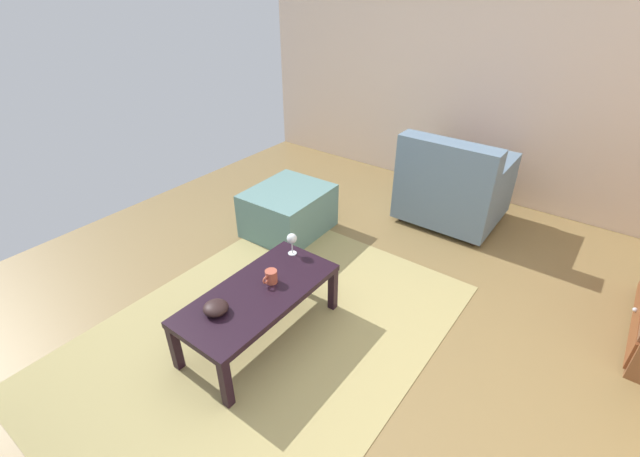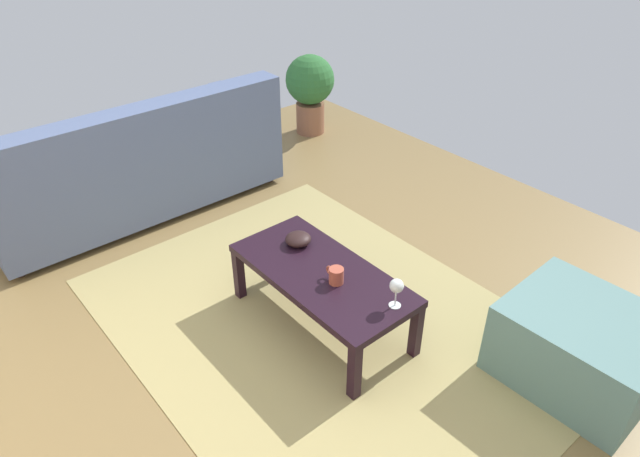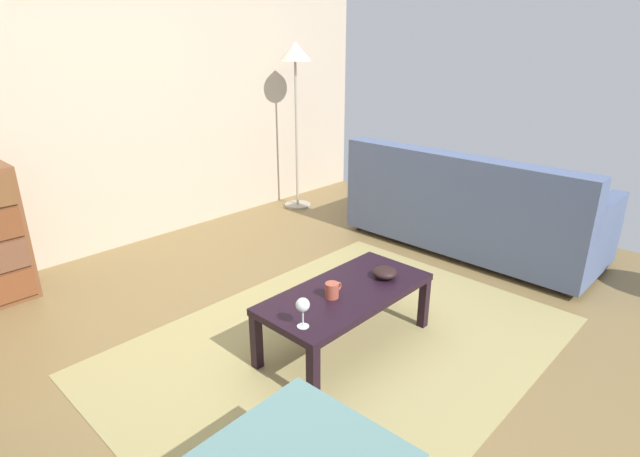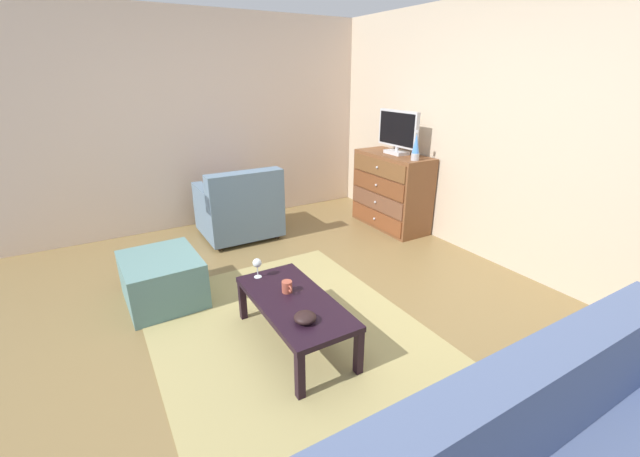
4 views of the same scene
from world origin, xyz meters
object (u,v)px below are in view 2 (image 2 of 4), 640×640
bowl_decorative (320,366)px  couch_large (465,327)px  dresser (61,325)px  ottoman (251,524)px  mug (359,344)px  standing_lamp (272,174)px  tv (35,234)px  coffee_table (333,366)px  wine_glass (327,340)px  lava_lamp (105,250)px

bowl_decorative → couch_large: size_ratio=0.08×
dresser → couch_large: bearing=-33.9°
ottoman → mug: bearing=30.1°
ottoman → standing_lamp: (1.60, 2.43, 1.38)m
mug → dresser: bearing=130.4°
bowl_decorative → ottoman: bearing=-142.9°
dresser → couch_large: (2.70, -1.82, -0.08)m
tv → mug: 2.49m
coffee_table → bowl_decorative: bearing=-150.3°
standing_lamp → wine_glass: bearing=-111.3°
tv → ottoman: tv is taller
mug → standing_lamp: standing_lamp is taller
wine_glass → bowl_decorative: bearing=-139.6°
mug → couch_large: couch_large is taller
coffee_table → couch_large: 1.40m
dresser → lava_lamp: 0.68m
dresser → tv: tv is taller
couch_large → coffee_table: bearing=178.4°
lava_lamp → coffee_table: size_ratio=0.39×
coffee_table → mug: bearing=-3.0°
dresser → wine_glass: size_ratio=6.15×
dresser → bowl_decorative: size_ratio=6.77×
tv → ottoman: bearing=-81.3°
tv → lava_lamp: size_ratio=2.29×
dresser → coffee_table: 2.21m
wine_glass → dresser: bearing=126.0°
lava_lamp → mug: (1.14, -1.75, -0.53)m
tv → ottoman: (0.38, -2.50, -0.91)m
wine_glass → mug: wine_glass is taller
lava_lamp → couch_large: bearing=-37.4°
bowl_decorative → standing_lamp: standing_lamp is taller
ottoman → wine_glass: bearing=37.7°
coffee_table → ottoman: ottoman is taller
tv → lava_lamp: (0.43, -0.07, -0.14)m
couch_large → mug: bearing=178.7°
dresser → mug: dresser is taller
lava_lamp → couch_large: (2.32, -1.77, -0.64)m
dresser → standing_lamp: size_ratio=0.52×
lava_lamp → tv: bearing=171.1°
bowl_decorative → mug: bearing=13.3°
wine_glass → mug: 0.26m
lava_lamp → ottoman: size_ratio=0.47×
lava_lamp → bowl_decorative: size_ratio=2.31×
couch_large → lava_lamp: bearing=142.6°
mug → bowl_decorative: bearing=-166.7°
lava_lamp → standing_lamp: size_ratio=0.18×
tv → bowl_decorative: 2.34m
mug → standing_lamp: size_ratio=0.06×
mug → standing_lamp: bearing=76.5°
tv → standing_lamp: size_ratio=0.41×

